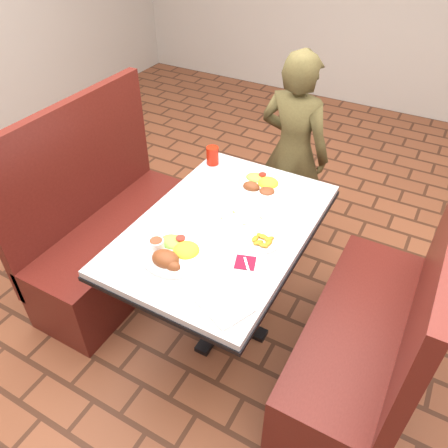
# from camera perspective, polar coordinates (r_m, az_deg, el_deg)

# --- Properties ---
(dining_table) EXTENTS (0.81, 1.21, 0.75)m
(dining_table) POSITION_cam_1_polar(r_m,az_deg,el_deg) (2.23, 0.00, -1.91)
(dining_table) COLOR silver
(dining_table) RESTS_ON ground
(booth_bench_left) EXTENTS (0.47, 1.20, 1.17)m
(booth_bench_left) POSITION_cam_1_polar(r_m,az_deg,el_deg) (2.82, -14.31, -1.64)
(booth_bench_left) COLOR #5D1C15
(booth_bench_left) RESTS_ON ground
(booth_bench_right) EXTENTS (0.47, 1.20, 1.17)m
(booth_bench_right) POSITION_cam_1_polar(r_m,az_deg,el_deg) (2.32, 18.10, -14.27)
(booth_bench_right) COLOR #5D1C15
(booth_bench_right) RESTS_ON ground
(diner_person) EXTENTS (0.53, 0.38, 1.35)m
(diner_person) POSITION_cam_1_polar(r_m,az_deg,el_deg) (2.94, 8.99, 9.15)
(diner_person) COLOR brown
(diner_person) RESTS_ON ground
(near_dinner_plate) EXTENTS (0.30, 0.30, 0.09)m
(near_dinner_plate) POSITION_cam_1_polar(r_m,az_deg,el_deg) (1.99, -6.61, -3.49)
(near_dinner_plate) COLOR white
(near_dinner_plate) RESTS_ON dining_table
(far_dinner_plate) EXTENTS (0.28, 0.28, 0.07)m
(far_dinner_plate) POSITION_cam_1_polar(r_m,az_deg,el_deg) (2.43, 4.84, 5.36)
(far_dinner_plate) COLOR white
(far_dinner_plate) RESTS_ON dining_table
(plantain_plate) EXTENTS (0.16, 0.16, 0.02)m
(plantain_plate) POSITION_cam_1_polar(r_m,az_deg,el_deg) (2.06, 5.07, -2.26)
(plantain_plate) COLOR white
(plantain_plate) RESTS_ON dining_table
(maroon_napkin) EXTENTS (0.11, 0.11, 0.00)m
(maroon_napkin) POSITION_cam_1_polar(r_m,az_deg,el_deg) (1.97, 2.79, -5.05)
(maroon_napkin) COLOR maroon
(maroon_napkin) RESTS_ON dining_table
(spoon_utensil) EXTENTS (0.09, 0.11, 0.00)m
(spoon_utensil) POSITION_cam_1_polar(r_m,az_deg,el_deg) (1.94, 3.10, -5.72)
(spoon_utensil) COLOR silver
(spoon_utensil) RESTS_ON dining_table
(red_tumbler) EXTENTS (0.07, 0.07, 0.11)m
(red_tumbler) POSITION_cam_1_polar(r_m,az_deg,el_deg) (2.61, -1.51, 8.93)
(red_tumbler) COLOR #B91D0C
(red_tumbler) RESTS_ON dining_table
(paper_napkin) EXTENTS (0.27, 0.24, 0.01)m
(paper_napkin) POSITION_cam_1_polar(r_m,az_deg,el_deg) (1.79, -0.18, -10.35)
(paper_napkin) COLOR white
(paper_napkin) RESTS_ON dining_table
(knife_utensil) EXTENTS (0.03, 0.15, 0.00)m
(knife_utensil) POSITION_cam_1_polar(r_m,az_deg,el_deg) (1.99, -7.64, -4.53)
(knife_utensil) COLOR silver
(knife_utensil) RESTS_ON dining_table
(fork_utensil) EXTENTS (0.07, 0.14, 0.00)m
(fork_utensil) POSITION_cam_1_polar(r_m,az_deg,el_deg) (2.00, -8.18, -4.11)
(fork_utensil) COLOR silver
(fork_utensil) RESTS_ON dining_table
(lettuce_shreds) EXTENTS (0.28, 0.32, 0.00)m
(lettuce_shreds) POSITION_cam_1_polar(r_m,az_deg,el_deg) (2.20, 1.67, 0.56)
(lettuce_shreds) COLOR #88BB4A
(lettuce_shreds) RESTS_ON dining_table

